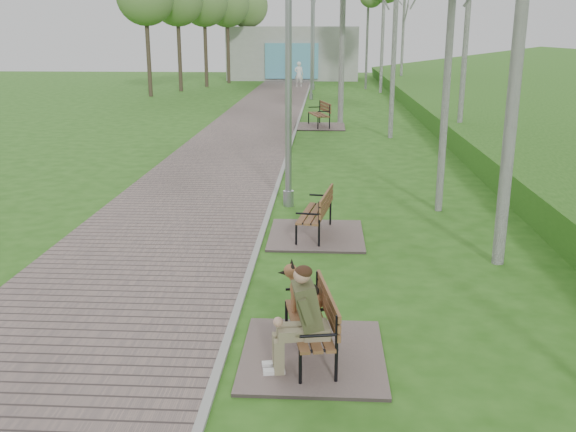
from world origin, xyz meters
name	(u,v)px	position (x,y,z in m)	size (l,w,h in m)	color
walkway	(244,136)	(-1.75, 21.50, 0.02)	(3.50, 67.00, 0.04)	#6C5B57
kerb	(293,136)	(0.00, 21.50, 0.03)	(0.10, 67.00, 0.05)	#999993
building_north	(293,53)	(-1.50, 50.97, 1.99)	(10.00, 5.20, 4.00)	#9E9E99
bench_main	(305,327)	(0.94, 5.51, 0.39)	(1.62, 1.80, 1.41)	#6C5B57
bench_second	(314,226)	(0.96, 10.05, 0.19)	(1.70, 1.88, 1.04)	#6C5B57
bench_third	(319,121)	(0.87, 24.05, 0.22)	(1.95, 2.17, 1.20)	#6C5B57
lamp_post_second	(288,77)	(0.37, 12.13, 2.70)	(0.22, 0.22, 5.78)	gray
lamp_post_third	(312,52)	(0.31, 34.79, 2.55)	(0.21, 0.21, 5.46)	gray
lamp_post_far	(313,48)	(0.28, 41.18, 2.63)	(0.22, 0.22, 5.64)	gray
pedestrian_near	(299,74)	(-0.73, 43.09, 0.85)	(0.62, 0.40, 1.69)	white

